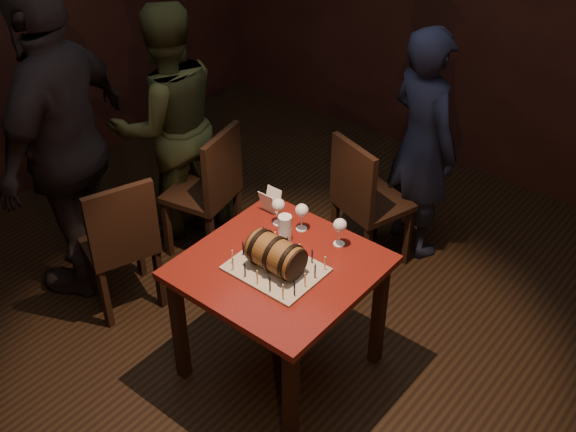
{
  "coord_description": "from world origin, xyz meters",
  "views": [
    {
      "loc": [
        1.94,
        -2.23,
        3.08
      ],
      "look_at": [
        0.09,
        0.05,
        0.95
      ],
      "focal_mm": 45.0,
      "sensor_mm": 36.0,
      "label": 1
    }
  ],
  "objects_px": {
    "chair_left_rear": "(210,187)",
    "person_left_rear": "(168,123)",
    "chair_back": "(364,198)",
    "pub_table": "(280,281)",
    "wine_glass_left": "(278,206)",
    "chair_left_front": "(121,240)",
    "person_left_front": "(66,145)",
    "barrel_cake": "(276,254)",
    "wine_glass_right": "(340,226)",
    "pint_of_ale": "(285,229)",
    "wine_glass_mid": "(302,211)",
    "person_back": "(422,144)"
  },
  "relations": [
    {
      "from": "chair_left_rear",
      "to": "person_left_rear",
      "type": "bearing_deg",
      "value": 171.42
    },
    {
      "from": "chair_back",
      "to": "person_left_rear",
      "type": "height_order",
      "value": "person_left_rear"
    },
    {
      "from": "pub_table",
      "to": "wine_glass_left",
      "type": "relative_size",
      "value": 5.59
    },
    {
      "from": "chair_left_front",
      "to": "person_left_front",
      "type": "distance_m",
      "value": 0.63
    },
    {
      "from": "barrel_cake",
      "to": "person_left_rear",
      "type": "xyz_separation_m",
      "value": [
        -1.44,
        0.63,
        -0.04
      ]
    },
    {
      "from": "person_left_rear",
      "to": "wine_glass_right",
      "type": "bearing_deg",
      "value": 102.71
    },
    {
      "from": "person_left_front",
      "to": "chair_left_front",
      "type": "bearing_deg",
      "value": 64.12
    },
    {
      "from": "chair_left_front",
      "to": "pint_of_ale",
      "type": "bearing_deg",
      "value": 22.1
    },
    {
      "from": "chair_left_rear",
      "to": "pint_of_ale",
      "type": "bearing_deg",
      "value": -21.18
    },
    {
      "from": "barrel_cake",
      "to": "chair_left_rear",
      "type": "distance_m",
      "value": 1.22
    },
    {
      "from": "wine_glass_mid",
      "to": "chair_left_rear",
      "type": "bearing_deg",
      "value": 166.25
    },
    {
      "from": "chair_back",
      "to": "chair_left_rear",
      "type": "xyz_separation_m",
      "value": [
        -0.83,
        -0.52,
        0.0
      ]
    },
    {
      "from": "chair_left_rear",
      "to": "person_back",
      "type": "height_order",
      "value": "person_back"
    },
    {
      "from": "chair_left_rear",
      "to": "pub_table",
      "type": "bearing_deg",
      "value": -27.39
    },
    {
      "from": "pub_table",
      "to": "barrel_cake",
      "type": "relative_size",
      "value": 2.75
    },
    {
      "from": "chair_back",
      "to": "wine_glass_left",
      "type": "bearing_deg",
      "value": -93.2
    },
    {
      "from": "wine_glass_left",
      "to": "chair_left_front",
      "type": "height_order",
      "value": "chair_left_front"
    },
    {
      "from": "wine_glass_left",
      "to": "person_back",
      "type": "relative_size",
      "value": 0.1
    },
    {
      "from": "wine_glass_mid",
      "to": "person_back",
      "type": "bearing_deg",
      "value": 86.94
    },
    {
      "from": "pint_of_ale",
      "to": "chair_left_rear",
      "type": "relative_size",
      "value": 0.16
    },
    {
      "from": "pub_table",
      "to": "chair_left_rear",
      "type": "distance_m",
      "value": 1.15
    },
    {
      "from": "wine_glass_left",
      "to": "pint_of_ale",
      "type": "height_order",
      "value": "wine_glass_left"
    },
    {
      "from": "barrel_cake",
      "to": "person_left_front",
      "type": "relative_size",
      "value": 0.17
    },
    {
      "from": "wine_glass_mid",
      "to": "person_left_rear",
      "type": "height_order",
      "value": "person_left_rear"
    },
    {
      "from": "chair_left_rear",
      "to": "person_left_front",
      "type": "relative_size",
      "value": 0.47
    },
    {
      "from": "wine_glass_right",
      "to": "chair_left_rear",
      "type": "height_order",
      "value": "chair_left_rear"
    },
    {
      "from": "chair_back",
      "to": "person_left_rear",
      "type": "xyz_separation_m",
      "value": [
        -1.25,
        -0.46,
        0.29
      ]
    },
    {
      "from": "pint_of_ale",
      "to": "person_left_front",
      "type": "relative_size",
      "value": 0.08
    },
    {
      "from": "pint_of_ale",
      "to": "person_left_rear",
      "type": "distance_m",
      "value": 1.39
    },
    {
      "from": "person_left_front",
      "to": "chair_left_rear",
      "type": "bearing_deg",
      "value": 126.24
    },
    {
      "from": "wine_glass_left",
      "to": "wine_glass_mid",
      "type": "distance_m",
      "value": 0.13
    },
    {
      "from": "wine_glass_right",
      "to": "wine_glass_left",
      "type": "bearing_deg",
      "value": -170.49
    },
    {
      "from": "wine_glass_mid",
      "to": "person_left_front",
      "type": "xyz_separation_m",
      "value": [
        -1.36,
        -0.46,
        0.12
      ]
    },
    {
      "from": "pub_table",
      "to": "pint_of_ale",
      "type": "relative_size",
      "value": 6.0
    },
    {
      "from": "barrel_cake",
      "to": "pint_of_ale",
      "type": "distance_m",
      "value": 0.25
    },
    {
      "from": "wine_glass_right",
      "to": "pint_of_ale",
      "type": "bearing_deg",
      "value": -148.95
    },
    {
      "from": "person_back",
      "to": "person_left_rear",
      "type": "height_order",
      "value": "person_left_rear"
    },
    {
      "from": "chair_back",
      "to": "person_back",
      "type": "bearing_deg",
      "value": 70.22
    },
    {
      "from": "wine_glass_mid",
      "to": "person_back",
      "type": "relative_size",
      "value": 0.1
    },
    {
      "from": "wine_glass_right",
      "to": "chair_left_front",
      "type": "bearing_deg",
      "value": -155.91
    },
    {
      "from": "wine_glass_mid",
      "to": "wine_glass_right",
      "type": "distance_m",
      "value": 0.23
    },
    {
      "from": "wine_glass_right",
      "to": "pub_table",
      "type": "bearing_deg",
      "value": -113.08
    },
    {
      "from": "wine_glass_right",
      "to": "chair_back",
      "type": "height_order",
      "value": "chair_back"
    },
    {
      "from": "barrel_cake",
      "to": "wine_glass_mid",
      "type": "height_order",
      "value": "barrel_cake"
    },
    {
      "from": "barrel_cake",
      "to": "chair_back",
      "type": "bearing_deg",
      "value": 100.01
    },
    {
      "from": "person_left_rear",
      "to": "barrel_cake",
      "type": "bearing_deg",
      "value": 88.73
    },
    {
      "from": "barrel_cake",
      "to": "chair_back",
      "type": "height_order",
      "value": "barrel_cake"
    },
    {
      "from": "wine_glass_mid",
      "to": "pub_table",
      "type": "bearing_deg",
      "value": -72.22
    },
    {
      "from": "pub_table",
      "to": "chair_left_front",
      "type": "distance_m",
      "value": 1.06
    },
    {
      "from": "pub_table",
      "to": "wine_glass_right",
      "type": "bearing_deg",
      "value": 66.92
    }
  ]
}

